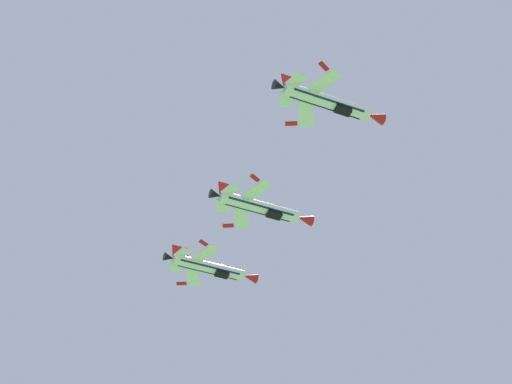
{
  "coord_description": "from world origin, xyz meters",
  "views": [
    {
      "loc": [
        -5.94,
        -1.39,
        1.68
      ],
      "look_at": [
        20.52,
        101.64,
        82.65
      ],
      "focal_mm": 65.71,
      "sensor_mm": 36.0,
      "label": 1
    }
  ],
  "objects": [
    {
      "name": "fighter_jet_left_wing",
      "position": [
        21.36,
        101.91,
        80.28
      ],
      "size": [
        15.91,
        10.28,
        4.39
      ],
      "rotation": [
        0.0,
        -0.23,
        4.89
      ],
      "color": "white"
    },
    {
      "name": "fighter_jet_right_wing",
      "position": [
        25.06,
        81.86,
        83.41
      ],
      "size": [
        15.91,
        10.3,
        4.37
      ],
      "rotation": [
        0.0,
        -0.22,
        4.89
      ],
      "color": "white"
    },
    {
      "name": "fighter_jet_lead",
      "position": [
        18.28,
        122.07,
        82.18
      ],
      "size": [
        15.91,
        10.26,
        4.43
      ],
      "rotation": [
        0.0,
        -0.24,
        4.89
      ],
      "color": "white"
    }
  ]
}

